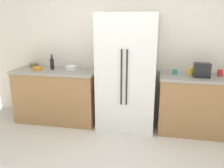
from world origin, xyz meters
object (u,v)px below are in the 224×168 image
object	(u,v)px
refrigerator	(127,73)
bowl_b	(38,68)
bowl_a	(34,65)
cup_b	(220,73)
cup_a	(190,71)
bowl_c	(71,68)
bottle_a	(52,63)
toaster	(202,70)
cup_c	(175,72)

from	to	relation	value
refrigerator	bowl_b	distance (m)	1.54
bowl_a	bowl_b	size ratio (longest dim) A/B	0.93
cup_b	cup_a	bearing A→B (deg)	176.93
bowl_c	bowl_a	bearing A→B (deg)	174.75
refrigerator	bottle_a	bearing A→B (deg)	177.82
bowl_c	bottle_a	bearing A→B (deg)	-170.18
toaster	cup_a	size ratio (longest dim) A/B	2.24
refrigerator	bowl_c	bearing A→B (deg)	173.92
toaster	cup_b	world-z (taller)	toaster
bottle_a	cup_a	bearing A→B (deg)	1.78
refrigerator	bowl_a	world-z (taller)	refrigerator
cup_c	bottle_a	bearing A→B (deg)	-178.93
bottle_a	bowl_a	size ratio (longest dim) A/B	1.70
refrigerator	bowl_b	size ratio (longest dim) A/B	11.59
cup_a	cup_b	distance (m)	0.44
cup_b	bowl_a	distance (m)	3.16
refrigerator	bowl_b	world-z (taller)	refrigerator
bottle_a	cup_c	size ratio (longest dim) A/B	3.29
cup_c	refrigerator	bearing A→B (deg)	-173.30
bottle_a	bowl_b	bearing A→B (deg)	-159.16
cup_c	bowl_c	world-z (taller)	cup_c
refrigerator	cup_c	world-z (taller)	refrigerator
toaster	bottle_a	world-z (taller)	bottle_a
refrigerator	cup_a	xyz separation A→B (m)	(0.99, 0.12, 0.04)
toaster	bowl_a	world-z (taller)	toaster
cup_c	bowl_c	distance (m)	1.75
refrigerator	bowl_c	world-z (taller)	refrigerator
cup_a	cup_c	size ratio (longest dim) A/B	1.36
cup_b	bowl_a	world-z (taller)	cup_b
cup_a	bowl_a	world-z (taller)	cup_a
bowl_a	cup_b	bearing A→B (deg)	-1.36
bowl_a	bowl_c	bearing A→B (deg)	-5.25
toaster	bowl_b	size ratio (longest dim) A/B	1.47
cup_b	bowl_a	size ratio (longest dim) A/B	0.65
refrigerator	bottle_a	distance (m)	1.32
bowl_b	toaster	bearing A→B (deg)	0.16
cup_c	bowl_b	world-z (taller)	cup_c
cup_a	cup_c	bearing A→B (deg)	-172.09
cup_a	cup_c	world-z (taller)	cup_a
bottle_a	cup_c	bearing A→B (deg)	1.07
bowl_a	cup_c	bearing A→B (deg)	-1.95
cup_a	bowl_b	size ratio (longest dim) A/B	0.66
bottle_a	bowl_b	distance (m)	0.26
cup_a	bowl_c	size ratio (longest dim) A/B	0.53
toaster	cup_a	xyz separation A→B (m)	(-0.15, 0.15, -0.05)
refrigerator	toaster	size ratio (longest dim) A/B	7.88
bowl_c	toaster	bearing A→B (deg)	-3.66
refrigerator	cup_a	distance (m)	1.00
bowl_b	bowl_c	size ratio (longest dim) A/B	0.81
cup_a	bowl_a	distance (m)	2.72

